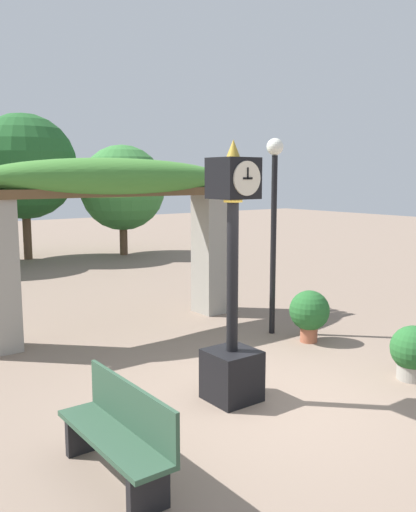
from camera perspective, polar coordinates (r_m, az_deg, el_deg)
The scene contains 7 objects.
ground_plane at distance 7.08m, azimuth 6.25°, elevation -14.79°, with size 60.00×60.00×0.00m, color #7F6B5B.
pedestal_clock at distance 6.66m, azimuth 2.57°, elevation -4.92°, with size 0.59×0.59×3.21m.
pergola at distance 9.84m, azimuth -9.67°, elevation 5.35°, with size 5.53×1.22×3.10m.
potted_plant_near_left at distance 9.33m, azimuth 10.62°, elevation -5.82°, with size 0.68×0.68×0.88m.
potted_plant_near_right at distance 8.06m, azimuth 20.78°, elevation -9.35°, with size 0.63×0.63×0.75m.
park_bench at distance 5.30m, azimuth -9.37°, elevation -17.91°, with size 0.42×1.60×0.89m.
lamp_post at distance 9.48m, azimuth 6.97°, elevation 5.54°, with size 0.29×0.29×3.43m.
Camera 1 is at (-4.45, -4.75, 2.77)m, focal length 38.00 mm.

